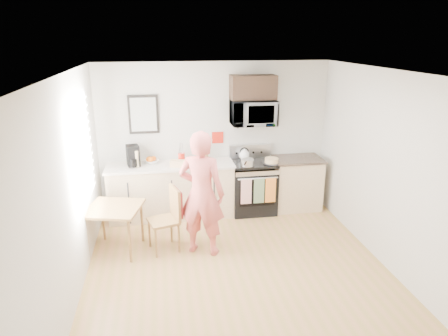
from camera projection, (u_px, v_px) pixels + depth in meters
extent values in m
plane|color=olive|center=(240.00, 275.00, 5.26)|extent=(4.60, 4.60, 0.00)
cube|color=beige|center=(215.00, 137.00, 7.00)|extent=(4.00, 0.04, 2.60)
cube|color=beige|center=(310.00, 300.00, 2.69)|extent=(4.00, 0.04, 2.60)
cube|color=beige|center=(69.00, 193.00, 4.54)|extent=(0.04, 4.60, 2.60)
cube|color=beige|center=(393.00, 174.00, 5.16)|extent=(0.04, 4.60, 2.60)
cube|color=silver|center=(243.00, 73.00, 4.44)|extent=(4.00, 4.60, 0.04)
cube|color=silver|center=(81.00, 152.00, 5.21)|extent=(0.02, 1.40, 1.50)
cube|color=white|center=(82.00, 152.00, 5.21)|extent=(0.01, 1.30, 1.40)
cube|color=tan|center=(172.00, 191.00, 6.87)|extent=(2.10, 0.60, 0.90)
cube|color=#F0E0CE|center=(170.00, 165.00, 6.72)|extent=(2.14, 0.64, 0.04)
cube|color=tan|center=(296.00, 184.00, 7.21)|extent=(0.84, 0.60, 0.90)
cube|color=black|center=(297.00, 159.00, 7.06)|extent=(0.88, 0.64, 0.04)
cube|color=black|center=(253.00, 190.00, 7.08)|extent=(0.76, 0.65, 0.77)
cube|color=black|center=(257.00, 194.00, 6.77)|extent=(0.61, 0.02, 0.45)
cube|color=silver|center=(258.00, 175.00, 6.67)|extent=(0.74, 0.02, 0.14)
cylinder|color=silver|center=(258.00, 178.00, 6.63)|extent=(0.68, 0.02, 0.02)
cube|color=black|center=(253.00, 163.00, 6.92)|extent=(0.76, 0.65, 0.04)
cube|color=silver|center=(250.00, 151.00, 7.14)|extent=(0.76, 0.08, 0.24)
cube|color=white|center=(246.00, 192.00, 6.67)|extent=(0.18, 0.02, 0.44)
cube|color=#637B52|center=(259.00, 191.00, 6.70)|extent=(0.18, 0.02, 0.44)
cube|color=orange|center=(271.00, 190.00, 6.73)|extent=(0.18, 0.02, 0.44)
imported|color=silver|center=(253.00, 113.00, 6.75)|extent=(0.76, 0.51, 0.42)
cube|color=black|center=(253.00, 87.00, 6.66)|extent=(0.76, 0.35, 0.40)
cube|color=black|center=(144.00, 114.00, 6.66)|extent=(0.50, 0.03, 0.65)
cube|color=#A8ADA3|center=(144.00, 115.00, 6.64)|extent=(0.42, 0.01, 0.56)
cube|color=#B21B0F|center=(218.00, 138.00, 7.00)|extent=(0.20, 0.02, 0.20)
imported|color=#DE463D|center=(202.00, 194.00, 5.55)|extent=(0.78, 0.66, 1.81)
cube|color=brown|center=(114.00, 208.00, 5.66)|extent=(0.73, 0.73, 0.04)
cylinder|color=brown|center=(87.00, 239.00, 5.51)|extent=(0.04, 0.04, 0.65)
cylinder|color=brown|center=(130.00, 241.00, 5.46)|extent=(0.04, 0.04, 0.65)
cylinder|color=brown|center=(103.00, 220.00, 6.08)|extent=(0.04, 0.04, 0.65)
cylinder|color=brown|center=(142.00, 222.00, 6.03)|extent=(0.04, 0.04, 0.65)
cube|color=brown|center=(163.00, 221.00, 5.74)|extent=(0.49, 0.49, 0.04)
cube|color=brown|center=(175.00, 203.00, 5.74)|extent=(0.15, 0.39, 0.48)
cube|color=#5A0F10|center=(177.00, 202.00, 5.75)|extent=(0.16, 0.36, 0.40)
cylinder|color=brown|center=(156.00, 244.00, 5.61)|extent=(0.03, 0.03, 0.44)
cylinder|color=brown|center=(179.00, 239.00, 5.74)|extent=(0.03, 0.03, 0.44)
cylinder|color=brown|center=(150.00, 233.00, 5.90)|extent=(0.03, 0.03, 0.44)
cylinder|color=brown|center=(171.00, 229.00, 6.03)|extent=(0.03, 0.03, 0.44)
cube|color=brown|center=(205.00, 155.00, 6.89)|extent=(0.10, 0.14, 0.20)
cylinder|color=#B21B0F|center=(182.00, 157.00, 6.85)|extent=(0.12, 0.12, 0.14)
imported|color=white|center=(152.00, 161.00, 6.77)|extent=(0.32, 0.32, 0.06)
cube|color=tan|center=(136.00, 158.00, 6.56)|extent=(0.14, 0.14, 0.28)
cube|color=black|center=(133.00, 156.00, 6.60)|extent=(0.24, 0.27, 0.35)
cylinder|color=black|center=(133.00, 163.00, 6.52)|extent=(0.13, 0.13, 0.13)
cube|color=tan|center=(179.00, 164.00, 6.58)|extent=(0.31, 0.21, 0.11)
cylinder|color=black|center=(271.00, 163.00, 6.80)|extent=(0.28, 0.28, 0.02)
cylinder|color=tan|center=(272.00, 160.00, 6.79)|extent=(0.23, 0.23, 0.08)
sphere|color=white|center=(244.00, 155.00, 6.97)|extent=(0.18, 0.18, 0.18)
cone|color=white|center=(244.00, 150.00, 6.94)|extent=(0.06, 0.06, 0.06)
torus|color=black|center=(244.00, 152.00, 6.95)|extent=(0.16, 0.02, 0.16)
cylinder|color=silver|center=(247.00, 162.00, 6.68)|extent=(0.22, 0.22, 0.11)
cylinder|color=black|center=(246.00, 163.00, 6.51)|extent=(0.10, 0.19, 0.02)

